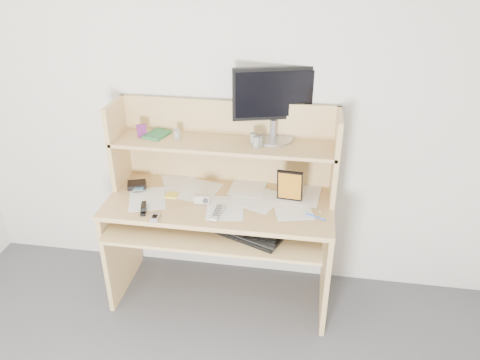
# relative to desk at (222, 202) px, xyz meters

# --- Properties ---
(back_wall) EXTENTS (3.60, 0.04, 2.50)m
(back_wall) POSITION_rel_desk_xyz_m (0.00, 0.24, 0.56)
(back_wall) COLOR silver
(back_wall) RESTS_ON floor
(desk) EXTENTS (1.40, 0.70, 1.30)m
(desk) POSITION_rel_desk_xyz_m (0.00, 0.00, 0.00)
(desk) COLOR tan
(desk) RESTS_ON floor
(paper_clutter) EXTENTS (1.32, 0.54, 0.01)m
(paper_clutter) POSITION_rel_desk_xyz_m (0.00, -0.08, 0.06)
(paper_clutter) COLOR white
(paper_clutter) RESTS_ON desk
(keyboard) EXTENTS (0.47, 0.32, 0.03)m
(keyboard) POSITION_rel_desk_xyz_m (0.18, -0.28, -0.03)
(keyboard) COLOR black
(keyboard) RESTS_ON desk
(tv_remote) EXTENTS (0.07, 0.18, 0.02)m
(tv_remote) POSITION_rel_desk_xyz_m (0.02, -0.24, 0.07)
(tv_remote) COLOR #AEAEA9
(tv_remote) RESTS_ON paper_clutter
(flip_phone) EXTENTS (0.05, 0.09, 0.02)m
(flip_phone) POSITION_rel_desk_xyz_m (-0.33, -0.34, 0.07)
(flip_phone) COLOR #B1B1B3
(flip_phone) RESTS_ON paper_clutter
(stapler) EXTENTS (0.06, 0.12, 0.04)m
(stapler) POSITION_rel_desk_xyz_m (-0.42, -0.27, 0.08)
(stapler) COLOR black
(stapler) RESTS_ON paper_clutter
(wallet) EXTENTS (0.14, 0.13, 0.03)m
(wallet) POSITION_rel_desk_xyz_m (-0.56, 0.00, 0.08)
(wallet) COLOR black
(wallet) RESTS_ON paper_clutter
(sticky_note_pad) EXTENTS (0.07, 0.07, 0.01)m
(sticky_note_pad) POSITION_rel_desk_xyz_m (-0.31, -0.07, 0.06)
(sticky_note_pad) COLOR yellow
(sticky_note_pad) RESTS_ON desk
(digital_camera) EXTENTS (0.09, 0.04, 0.06)m
(digital_camera) POSITION_rel_desk_xyz_m (-0.10, -0.13, 0.09)
(digital_camera) COLOR silver
(digital_camera) RESTS_ON paper_clutter
(game_case) EXTENTS (0.16, 0.03, 0.22)m
(game_case) POSITION_rel_desk_xyz_m (0.42, -0.03, 0.17)
(game_case) COLOR black
(game_case) RESTS_ON paper_clutter
(blue_pen) EXTENTS (0.12, 0.07, 0.01)m
(blue_pen) POSITION_rel_desk_xyz_m (0.59, -0.18, 0.07)
(blue_pen) COLOR blue
(blue_pen) RESTS_ON paper_clutter
(card_box) EXTENTS (0.06, 0.05, 0.08)m
(card_box) POSITION_rel_desk_xyz_m (-0.52, 0.07, 0.43)
(card_box) COLOR #A41526
(card_box) RESTS_ON desk
(shelf_book) EXTENTS (0.16, 0.19, 0.02)m
(shelf_book) POSITION_rel_desk_xyz_m (-0.43, 0.10, 0.39)
(shelf_book) COLOR #348240
(shelf_book) RESTS_ON desk
(chip_stack_a) EXTENTS (0.05, 0.05, 0.06)m
(chip_stack_a) POSITION_rel_desk_xyz_m (-0.29, 0.08, 0.42)
(chip_stack_a) COLOR black
(chip_stack_a) RESTS_ON desk
(chip_stack_b) EXTENTS (0.05, 0.05, 0.07)m
(chip_stack_b) POSITION_rel_desk_xyz_m (0.21, 0.02, 0.42)
(chip_stack_b) COLOR silver
(chip_stack_b) RESTS_ON desk
(chip_stack_c) EXTENTS (0.05, 0.05, 0.05)m
(chip_stack_c) POSITION_rel_desk_xyz_m (0.22, 0.06, 0.41)
(chip_stack_c) COLOR black
(chip_stack_c) RESTS_ON desk
(chip_stack_d) EXTENTS (0.04, 0.04, 0.06)m
(chip_stack_d) POSITION_rel_desk_xyz_m (0.18, 0.08, 0.42)
(chip_stack_d) COLOR white
(chip_stack_d) RESTS_ON desk
(monitor) EXTENTS (0.50, 0.26, 0.44)m
(monitor) POSITION_rel_desk_xyz_m (0.30, 0.19, 0.62)
(monitor) COLOR #9F9FA3
(monitor) RESTS_ON desk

